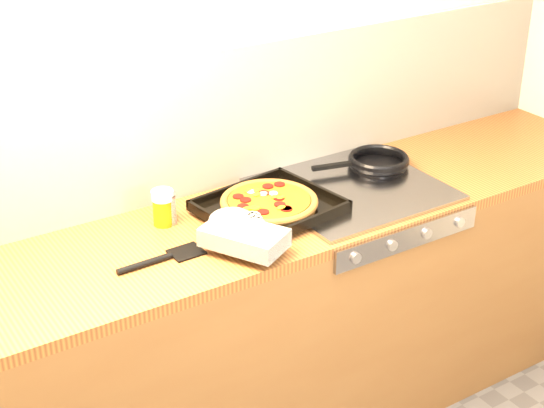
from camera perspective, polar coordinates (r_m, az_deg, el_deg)
room_shell at (r=2.87m, az=-5.02°, el=5.41°), size 3.20×3.20×3.20m
counter_run at (r=2.98m, az=-1.84°, el=-8.94°), size 3.20×0.62×0.90m
stovetop at (r=2.97m, az=5.49°, el=1.00°), size 0.60×0.56×0.02m
pizza_on_tray at (r=2.72m, az=-0.78°, el=-0.53°), size 0.56×0.54×0.07m
frying_pan at (r=3.13m, az=7.22°, el=2.89°), size 0.40×0.28×0.04m
tomato_can at (r=2.74m, az=-7.35°, el=-0.31°), size 0.10×0.10×0.11m
juice_glass at (r=2.73m, az=-7.46°, el=-0.22°), size 0.08×0.08×0.12m
wooden_spoon at (r=2.93m, az=-2.54°, el=0.84°), size 0.30×0.04×0.02m
black_spatula at (r=2.54m, az=-7.51°, el=-3.73°), size 0.28×0.09×0.02m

